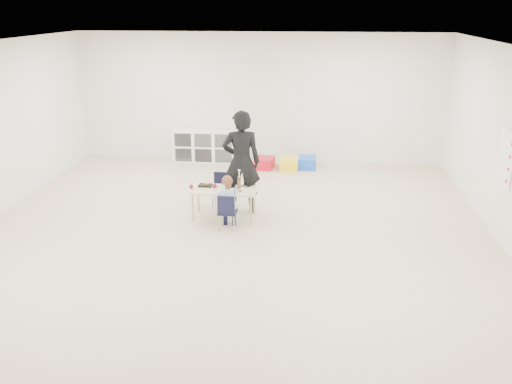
# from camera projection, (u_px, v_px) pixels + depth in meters

# --- Properties ---
(room) EXTENTS (9.00, 9.02, 2.80)m
(room) POSITION_uv_depth(u_px,v_px,m) (226.00, 151.00, 7.60)
(room) COLOR beige
(room) RESTS_ON ground
(table) EXTENTS (1.08, 0.56, 0.49)m
(table) POSITION_uv_depth(u_px,v_px,m) (224.00, 203.00, 8.91)
(table) COLOR beige
(table) RESTS_ON ground
(chair_near) EXTENTS (0.29, 0.27, 0.59)m
(chair_near) POSITION_uv_depth(u_px,v_px,m) (228.00, 212.00, 8.42)
(chair_near) COLOR black
(chair_near) RESTS_ON ground
(chair_far) EXTENTS (0.29, 0.27, 0.59)m
(chair_far) POSITION_uv_depth(u_px,v_px,m) (220.00, 190.00, 9.37)
(chair_far) COLOR black
(chair_far) RESTS_ON ground
(child) EXTENTS (0.40, 0.40, 0.93)m
(child) POSITION_uv_depth(u_px,v_px,m) (227.00, 201.00, 8.36)
(child) COLOR #BCDBFF
(child) RESTS_ON chair_near
(lunch_tray_near) EXTENTS (0.22, 0.16, 0.03)m
(lunch_tray_near) POSITION_uv_depth(u_px,v_px,m) (229.00, 187.00, 8.86)
(lunch_tray_near) COLOR black
(lunch_tray_near) RESTS_ON table
(lunch_tray_far) EXTENTS (0.22, 0.16, 0.03)m
(lunch_tray_far) POSITION_uv_depth(u_px,v_px,m) (205.00, 185.00, 8.97)
(lunch_tray_far) COLOR black
(lunch_tray_far) RESTS_ON table
(milk_carton) EXTENTS (0.07, 0.07, 0.10)m
(milk_carton) POSITION_uv_depth(u_px,v_px,m) (225.00, 189.00, 8.69)
(milk_carton) COLOR white
(milk_carton) RESTS_ON table
(bread_roll) EXTENTS (0.09, 0.09, 0.07)m
(bread_roll) POSITION_uv_depth(u_px,v_px,m) (238.00, 189.00, 8.72)
(bread_roll) COLOR tan
(bread_roll) RESTS_ON table
(apple_near) EXTENTS (0.07, 0.07, 0.07)m
(apple_near) POSITION_uv_depth(u_px,v_px,m) (215.00, 186.00, 8.88)
(apple_near) COLOR maroon
(apple_near) RESTS_ON table
(apple_far) EXTENTS (0.07, 0.07, 0.07)m
(apple_far) POSITION_uv_depth(u_px,v_px,m) (191.00, 187.00, 8.84)
(apple_far) COLOR maroon
(apple_far) RESTS_ON table
(cubby_shelf) EXTENTS (1.40, 0.40, 0.70)m
(cubby_shelf) POSITION_uv_depth(u_px,v_px,m) (205.00, 146.00, 12.08)
(cubby_shelf) COLOR white
(cubby_shelf) RESTS_ON ground
(rules_poster) EXTENTS (0.02, 0.60, 0.80)m
(rules_poster) POSITION_uv_depth(u_px,v_px,m) (506.00, 158.00, 7.80)
(rules_poster) COLOR white
(rules_poster) RESTS_ON room
(adult) EXTENTS (0.69, 0.51, 1.74)m
(adult) POSITION_uv_depth(u_px,v_px,m) (241.00, 162.00, 8.98)
(adult) COLOR black
(adult) RESTS_ON ground
(bin_red) EXTENTS (0.43, 0.52, 0.23)m
(bin_red) POSITION_uv_depth(u_px,v_px,m) (265.00, 163.00, 11.63)
(bin_red) COLOR red
(bin_red) RESTS_ON ground
(bin_yellow) EXTENTS (0.40, 0.50, 0.24)m
(bin_yellow) POSITION_uv_depth(u_px,v_px,m) (289.00, 164.00, 11.54)
(bin_yellow) COLOR yellow
(bin_yellow) RESTS_ON ground
(bin_blue) EXTENTS (0.39, 0.49, 0.24)m
(bin_blue) POSITION_uv_depth(u_px,v_px,m) (307.00, 163.00, 11.64)
(bin_blue) COLOR blue
(bin_blue) RESTS_ON ground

